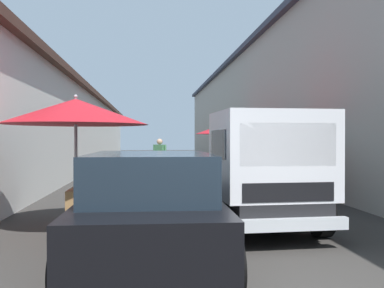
# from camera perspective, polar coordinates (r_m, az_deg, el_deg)

# --- Properties ---
(ground) EXTENTS (90.00, 90.00, 0.00)m
(ground) POSITION_cam_1_polar(r_m,az_deg,el_deg) (16.88, -2.69, -4.87)
(ground) COLOR #33302D
(building_left_whitewash) EXTENTS (49.80, 7.50, 4.15)m
(building_left_whitewash) POSITION_cam_1_polar(r_m,az_deg,el_deg) (20.09, -24.64, 1.91)
(building_left_whitewash) COLOR silver
(building_left_whitewash) RESTS_ON ground
(building_right_concrete) EXTENTS (49.80, 7.50, 6.35)m
(building_right_concrete) POSITION_cam_1_polar(r_m,az_deg,el_deg) (20.83, 17.74, 4.93)
(building_right_concrete) COLOR #A39E93
(building_right_concrete) RESTS_ON ground
(fruit_stall_far_left) EXTENTS (2.59, 2.59, 2.31)m
(fruit_stall_far_left) POSITION_cam_1_polar(r_m,az_deg,el_deg) (16.07, 7.38, 1.36)
(fruit_stall_far_left) COLOR #9E9EA3
(fruit_stall_far_left) RESTS_ON ground
(fruit_stall_far_right) EXTENTS (2.84, 2.84, 2.24)m
(fruit_stall_far_right) POSITION_cam_1_polar(r_m,az_deg,el_deg) (11.67, 10.25, 1.50)
(fruit_stall_far_right) COLOR #9E9EA3
(fruit_stall_far_right) RESTS_ON ground
(fruit_stall_near_left) EXTENTS (2.63, 2.63, 2.40)m
(fruit_stall_near_left) POSITION_cam_1_polar(r_m,az_deg,el_deg) (19.05, 4.40, 1.39)
(fruit_stall_near_left) COLOR #9E9EA3
(fruit_stall_near_left) RESTS_ON ground
(fruit_stall_mid_lane) EXTENTS (2.61, 2.61, 2.44)m
(fruit_stall_mid_lane) POSITION_cam_1_polar(r_m,az_deg,el_deg) (7.75, -15.43, 2.72)
(fruit_stall_mid_lane) COLOR #9E9EA3
(fruit_stall_mid_lane) RESTS_ON ground
(hatchback_car) EXTENTS (3.94, 1.98, 1.45)m
(hatchback_car) POSITION_cam_1_polar(r_m,az_deg,el_deg) (5.63, -5.71, -8.48)
(hatchback_car) COLOR black
(hatchback_car) RESTS_ON ground
(delivery_truck) EXTENTS (5.00, 2.16, 2.08)m
(delivery_truck) POSITION_cam_1_polar(r_m,az_deg,el_deg) (7.58, 9.01, -3.82)
(delivery_truck) COLOR black
(delivery_truck) RESTS_ON ground
(vendor_by_crates) EXTENTS (0.48, 0.49, 1.65)m
(vendor_by_crates) POSITION_cam_1_polar(r_m,az_deg,el_deg) (15.89, -4.45, -1.78)
(vendor_by_crates) COLOR navy
(vendor_by_crates) RESTS_ON ground
(vendor_in_shade) EXTENTS (0.63, 0.26, 1.57)m
(vendor_in_shade) POSITION_cam_1_polar(r_m,az_deg,el_deg) (17.59, 3.71, -1.71)
(vendor_in_shade) COLOR navy
(vendor_in_shade) RESTS_ON ground
(parked_scooter) EXTENTS (1.69, 0.36, 1.14)m
(parked_scooter) POSITION_cam_1_polar(r_m,az_deg,el_deg) (13.10, 5.49, -4.51)
(parked_scooter) COLOR black
(parked_scooter) RESTS_ON ground
(plastic_stool) EXTENTS (0.30, 0.30, 0.43)m
(plastic_stool) POSITION_cam_1_polar(r_m,az_deg,el_deg) (11.56, -5.57, -5.81)
(plastic_stool) COLOR #1E8C3F
(plastic_stool) RESTS_ON ground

